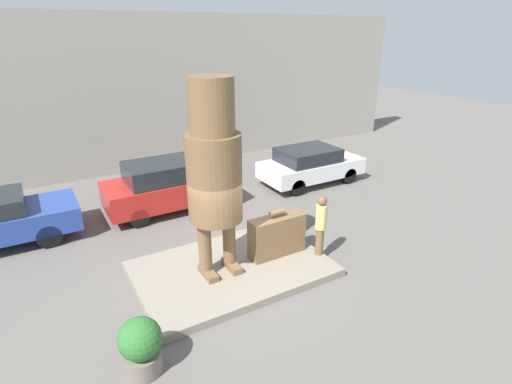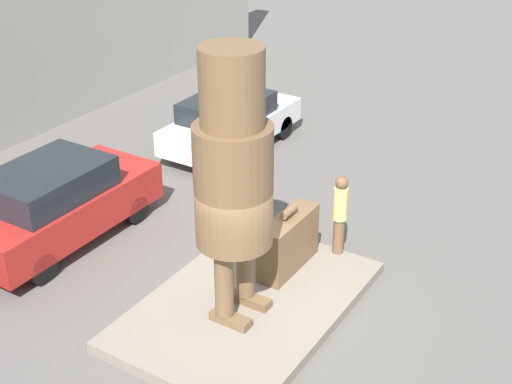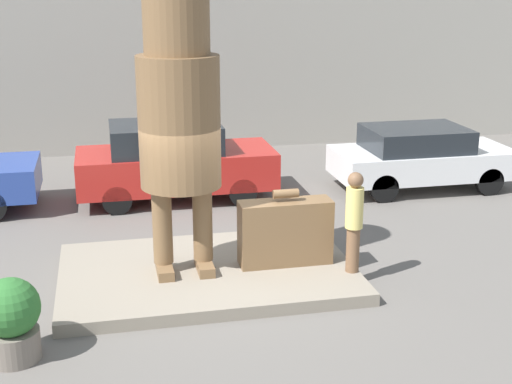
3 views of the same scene
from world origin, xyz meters
The scene contains 9 objects.
ground_plane centered at (0.00, 0.00, 0.00)m, with size 60.00×60.00×0.00m, color #605B56.
pedestal centered at (0.00, 0.00, 0.10)m, with size 4.66×3.10×0.20m.
building_backdrop centered at (0.00, 9.25, 3.14)m, with size 28.00×0.60×6.29m.
statue_figure centered at (-0.37, -0.01, 2.87)m, with size 1.24×1.24×4.57m.
giant_suitcase centered at (1.27, -0.08, 0.73)m, with size 1.50×0.47×1.25m.
tourist centered at (2.22, -0.63, 1.08)m, with size 0.28×0.28×1.62m.
parked_car_red centered at (-0.06, 4.45, 0.86)m, with size 4.22×1.82×1.68m.
parked_car_white centered at (5.52, 4.06, 0.76)m, with size 4.02×1.82×1.43m.
planter_pot centered at (-2.77, -1.98, 0.57)m, with size 0.76×0.76×1.10m.
Camera 3 is at (-1.50, -10.51, 4.66)m, focal length 50.00 mm.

